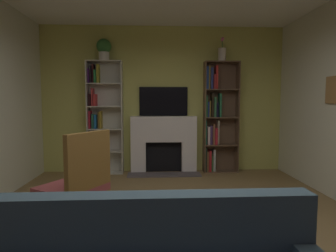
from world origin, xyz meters
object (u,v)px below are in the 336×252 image
bookshelf_left (102,119)px  bookshelf_right (216,119)px  armchair (78,183)px  tv (163,101)px  fireplace (164,143)px  coffee_table (155,235)px  potted_plant (104,49)px  vase_with_flowers (222,54)px

bookshelf_left → bookshelf_right: bearing=-0.0°
armchair → bookshelf_right: bearing=52.0°
tv → bookshelf_left: size_ratio=0.44×
fireplace → coffee_table: (-0.19, -3.41, -0.25)m
bookshelf_left → potted_plant: (0.08, -0.05, 1.33)m
tv → bookshelf_right: size_ratio=0.44×
coffee_table → potted_plant: bearing=105.5°
fireplace → bookshelf_right: bookshelf_right is taller
bookshelf_left → coffee_table: bookshelf_left is taller
tv → potted_plant: (-1.12, -0.12, 0.99)m
coffee_table → fireplace: bearing=86.9°
bookshelf_left → coffee_table: bearing=-73.6°
tv → armchair: tv is taller
bookshelf_right → armchair: size_ratio=1.99×
fireplace → armchair: fireplace is taller
fireplace → tv: 0.81m
fireplace → potted_plant: bearing=-178.4°
fireplace → tv: (0.00, 0.09, 0.81)m
bookshelf_right → armchair: bookshelf_right is taller
tv → bookshelf_left: bearing=-176.8°
tv → bookshelf_left: bookshelf_left is taller
potted_plant → vase_with_flowers: size_ratio=0.89×
armchair → coffee_table: bearing=-45.3°
bookshelf_right → potted_plant: size_ratio=5.34×
fireplace → tv: tv is taller
fireplace → vase_with_flowers: 2.05m
tv → armchair: 2.98m
potted_plant → coffee_table: 4.05m
tv → vase_with_flowers: 1.45m
bookshelf_right → coffee_table: bookshelf_right is taller
fireplace → tv: bearing=90.0°
fireplace → armchair: 2.77m
fireplace → armchair: (-1.00, -2.58, -0.05)m
potted_plant → coffee_table: potted_plant is taller
vase_with_flowers → coffee_table: (-1.31, -3.38, -1.96)m
bookshelf_right → vase_with_flowers: vase_with_flowers is taller
armchair → coffee_table: (0.81, -0.82, -0.20)m
bookshelf_left → potted_plant: bearing=-34.9°
tv → coffee_table: (-0.19, -3.50, -1.05)m
bookshelf_right → bookshelf_left: bearing=180.0°
vase_with_flowers → tv: bearing=173.9°
fireplace → bookshelf_right: 1.13m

